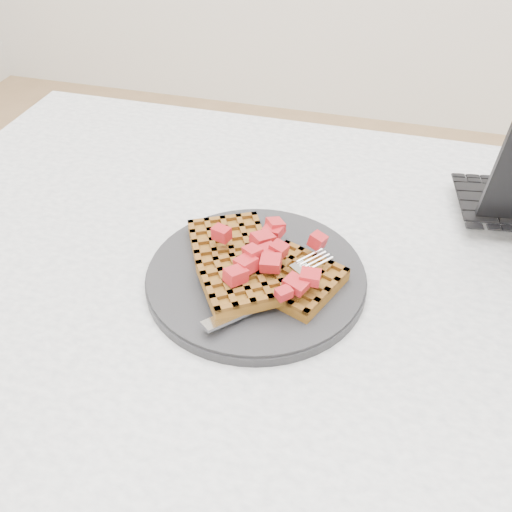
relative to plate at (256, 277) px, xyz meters
name	(u,v)px	position (x,y,z in m)	size (l,w,h in m)	color
table	(314,342)	(0.07, 0.03, -0.12)	(1.20, 0.80, 0.75)	silver
plate	(256,277)	(0.00, 0.00, 0.00)	(0.26, 0.26, 0.02)	black
waffles	(255,266)	(0.00, 0.00, 0.02)	(0.21, 0.19, 0.03)	brown
strawberry_pile	(256,247)	(0.00, 0.00, 0.05)	(0.15, 0.15, 0.02)	maroon
fork	(278,292)	(0.04, -0.04, 0.02)	(0.02, 0.18, 0.02)	silver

